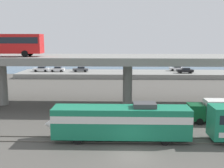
# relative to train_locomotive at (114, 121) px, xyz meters

# --- Properties ---
(ground_plane) EXTENTS (260.00, 260.00, 0.00)m
(ground_plane) POSITION_rel_train_locomotive_xyz_m (1.79, -4.00, -2.19)
(ground_plane) COLOR #4C4944
(rail_strip_near) EXTENTS (110.00, 0.12, 0.12)m
(rail_strip_near) POSITION_rel_train_locomotive_xyz_m (1.79, -0.76, -2.13)
(rail_strip_near) COLOR #59544C
(rail_strip_near) RESTS_ON ground_plane
(rail_strip_far) EXTENTS (110.00, 0.12, 0.12)m
(rail_strip_far) POSITION_rel_train_locomotive_xyz_m (1.79, 0.76, -2.13)
(rail_strip_far) COLOR #59544C
(rail_strip_far) RESTS_ON ground_plane
(train_locomotive) EXTENTS (15.54, 3.04, 4.18)m
(train_locomotive) POSITION_rel_train_locomotive_xyz_m (0.00, 0.00, 0.00)
(train_locomotive) COLOR #197A56
(train_locomotive) RESTS_ON ground_plane
(highway_overpass) EXTENTS (96.00, 11.07, 8.08)m
(highway_overpass) POSITION_rel_train_locomotive_xyz_m (1.79, 16.00, 5.07)
(highway_overpass) COLOR gray
(highway_overpass) RESTS_ON ground_plane
(transit_bus_on_overpass) EXTENTS (12.00, 2.68, 3.40)m
(transit_bus_on_overpass) POSITION_rel_train_locomotive_xyz_m (-17.30, 13.86, 7.95)
(transit_bus_on_overpass) COLOR red
(transit_bus_on_overpass) RESTS_ON highway_overpass
(service_truck_west) EXTENTS (6.80, 2.46, 3.04)m
(service_truck_west) POSITION_rel_train_locomotive_xyz_m (13.04, 6.84, -0.56)
(service_truck_west) COLOR #0C4C26
(service_truck_west) RESTS_ON ground_plane
(pier_parking_lot) EXTENTS (59.40, 12.29, 1.30)m
(pier_parking_lot) POSITION_rel_train_locomotive_xyz_m (1.79, 51.00, -1.54)
(pier_parking_lot) COLOR gray
(pier_parking_lot) RESTS_ON ground_plane
(parked_car_0) EXTENTS (4.35, 1.98, 1.50)m
(parked_car_0) POSITION_rel_train_locomotive_xyz_m (18.37, 48.53, -0.12)
(parked_car_0) COLOR black
(parked_car_0) RESTS_ON pier_parking_lot
(parked_car_1) EXTENTS (4.33, 1.90, 1.50)m
(parked_car_1) POSITION_rel_train_locomotive_xyz_m (-10.58, 50.81, -0.12)
(parked_car_1) COLOR #515459
(parked_car_1) RESTS_ON pier_parking_lot
(parked_car_2) EXTENTS (4.09, 1.90, 1.50)m
(parked_car_2) POSITION_rel_train_locomotive_xyz_m (17.07, 53.91, -0.12)
(parked_car_2) COLOR silver
(parked_car_2) RESTS_ON pier_parking_lot
(parked_car_3) EXTENTS (4.44, 1.86, 1.50)m
(parked_car_3) POSITION_rel_train_locomotive_xyz_m (-21.92, 50.88, -0.12)
(parked_car_3) COLOR silver
(parked_car_3) RESTS_ON pier_parking_lot
(parked_car_4) EXTENTS (4.03, 1.91, 1.50)m
(parked_car_4) POSITION_rel_train_locomotive_xyz_m (-17.24, 50.81, -0.12)
(parked_car_4) COLOR silver
(parked_car_4) RESTS_ON pier_parking_lot
(harbor_water) EXTENTS (140.00, 36.00, 0.01)m
(harbor_water) POSITION_rel_train_locomotive_xyz_m (1.79, 74.00, -2.19)
(harbor_water) COLOR #385B7A
(harbor_water) RESTS_ON ground_plane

